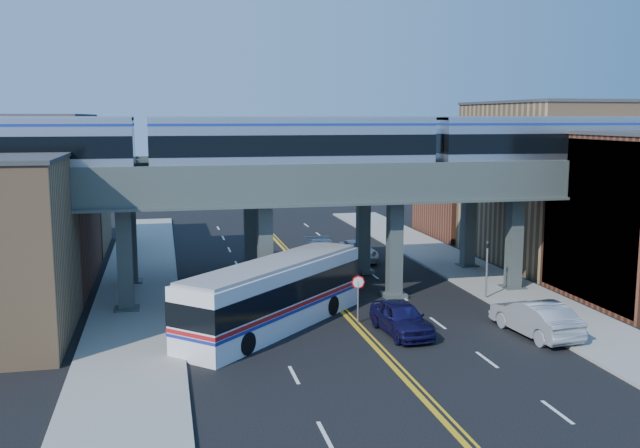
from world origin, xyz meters
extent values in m
plane|color=black|center=(0.00, 0.00, 0.00)|extent=(120.00, 120.00, 0.00)
cube|color=gray|center=(-11.50, 10.00, 0.08)|extent=(5.00, 70.00, 0.16)
cube|color=gray|center=(11.50, 10.00, 0.08)|extent=(5.00, 70.00, 0.16)
cube|color=brown|center=(-18.50, 16.00, 5.50)|extent=(8.00, 14.00, 11.00)
cube|color=#9B7650|center=(-18.50, 29.00, 4.00)|extent=(8.00, 10.00, 8.00)
cube|color=#9B7650|center=(18.50, 16.00, 6.00)|extent=(8.00, 14.00, 12.00)
cube|color=brown|center=(18.50, 29.00, 4.50)|extent=(8.00, 10.00, 9.00)
cube|color=teal|center=(14.55, 4.00, 4.75)|extent=(0.10, 9.50, 9.50)
cube|color=#444F4B|center=(-12.00, 8.00, 3.00)|extent=(0.85, 0.85, 6.00)
cube|color=#444F4B|center=(-4.00, 8.00, 3.00)|extent=(0.85, 0.85, 6.00)
cube|color=#444F4B|center=(4.00, 8.00, 3.00)|extent=(0.85, 0.85, 6.00)
cube|color=#444F4B|center=(12.00, 8.00, 3.00)|extent=(0.85, 0.85, 6.00)
cube|color=#4A544D|center=(0.00, 8.00, 6.70)|extent=(52.00, 3.60, 1.40)
cube|color=#444F4B|center=(-12.00, 15.00, 3.00)|extent=(0.85, 0.85, 6.00)
cube|color=#444F4B|center=(-4.00, 15.00, 3.00)|extent=(0.85, 0.85, 6.00)
cube|color=#444F4B|center=(4.00, 15.00, 3.00)|extent=(0.85, 0.85, 6.00)
cube|color=#444F4B|center=(12.00, 15.00, 3.00)|extent=(0.85, 0.85, 6.00)
cube|color=#4A544D|center=(0.00, 15.00, 6.70)|extent=(52.00, 3.60, 1.40)
cube|color=black|center=(-14.22, 8.00, 7.53)|extent=(2.37, 2.37, 0.27)
cube|color=black|center=(-7.52, 8.00, 7.53)|extent=(2.37, 2.37, 0.27)
cube|color=black|center=(2.97, 8.00, 7.53)|extent=(2.37, 2.37, 0.27)
cube|color=#ADAFB7|center=(-2.28, 8.00, 9.39)|extent=(16.38, 3.13, 3.45)
cube|color=black|center=(-2.28, 8.00, 9.54)|extent=(16.40, 3.19, 1.19)
cube|color=black|center=(9.66, 8.00, 7.53)|extent=(2.37, 2.37, 0.27)
cube|color=black|center=(20.15, 8.00, 7.53)|extent=(2.37, 2.37, 0.27)
cube|color=#ADAFB7|center=(14.91, 8.00, 9.39)|extent=(16.38, 3.13, 3.45)
cube|color=black|center=(14.91, 8.00, 9.54)|extent=(16.40, 3.19, 1.19)
cylinder|color=slate|center=(0.30, 3.00, 1.15)|extent=(0.09, 0.09, 2.30)
cylinder|color=red|center=(0.30, 3.00, 2.25)|extent=(0.76, 0.04, 0.76)
cylinder|color=slate|center=(9.20, 6.00, 1.60)|extent=(0.12, 0.12, 3.20)
imported|color=black|center=(9.20, 6.00, 3.65)|extent=(0.15, 0.18, 0.90)
cube|color=white|center=(-4.23, 3.06, 1.70)|extent=(11.18, 11.49, 3.40)
cube|color=black|center=(-4.23, 3.06, 2.14)|extent=(11.25, 11.57, 1.15)
cube|color=#B21419|center=(-4.23, 3.06, 1.37)|extent=(11.24, 11.56, 0.20)
cylinder|color=black|center=(-7.14, 0.02, 0.55)|extent=(2.89, 2.84, 1.10)
cylinder|color=black|center=(-1.67, 5.73, 0.55)|extent=(2.89, 2.84, 1.10)
imported|color=#110F39|center=(1.93, 0.61, 0.84)|extent=(2.35, 5.09, 1.69)
imported|color=#272729|center=(1.80, 13.62, 0.81)|extent=(2.35, 5.10, 1.62)
imported|color=white|center=(4.86, 19.48, 0.74)|extent=(2.79, 5.46, 1.48)
imported|color=#B1B0B5|center=(1.80, 18.37, 0.90)|extent=(3.14, 6.40, 1.79)
imported|color=#999A9E|center=(8.50, -1.09, 0.93)|extent=(2.57, 5.80, 1.85)
camera|label=1|loc=(-9.75, -32.95, 11.03)|focal=40.00mm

